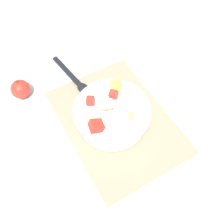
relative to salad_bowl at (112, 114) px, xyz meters
The scene contains 5 objects.
ground_plane 0.05m from the salad_bowl, 120.45° to the right, with size 2.40×2.40×0.00m, color silver.
placemat 0.04m from the salad_bowl, 120.45° to the right, with size 0.44×0.32×0.01m, color gray.
salad_bowl is the anchor object (origin of this frame).
serving_spoon 0.21m from the salad_bowl, ahead, with size 0.22×0.06×0.01m.
whole_apple 0.32m from the salad_bowl, 40.78° to the left, with size 0.07×0.07×0.08m.
Camera 1 is at (-0.36, 0.23, 0.71)m, focal length 41.34 mm.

